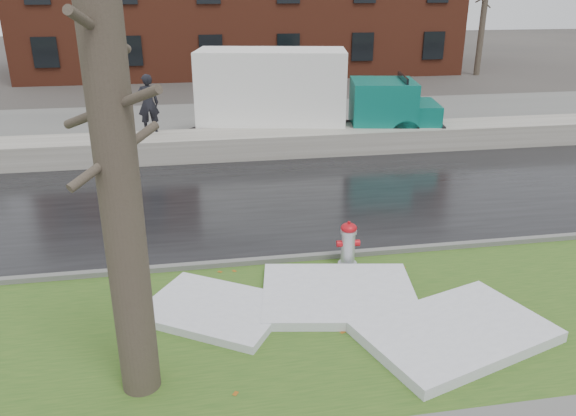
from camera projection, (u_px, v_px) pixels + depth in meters
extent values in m
plane|color=#47423D|center=(287.00, 288.00, 10.10)|extent=(120.00, 120.00, 0.00)
cube|color=#2C4F1A|center=(300.00, 326.00, 8.95)|extent=(60.00, 4.50, 0.04)
cube|color=black|center=(257.00, 200.00, 14.22)|extent=(60.00, 7.00, 0.03)
cube|color=slate|center=(231.00, 125.00, 22.01)|extent=(60.00, 9.00, 0.03)
cube|color=slate|center=(278.00, 260.00, 11.00)|extent=(60.00, 0.15, 0.14)
cube|color=#B0ABA1|center=(241.00, 144.00, 17.94)|extent=(60.00, 1.60, 0.75)
cylinder|color=brown|center=(105.00, 21.00, 31.78)|extent=(0.36, 0.36, 6.50)
cylinder|color=brown|center=(103.00, 3.00, 31.44)|extent=(0.84, 1.62, 0.73)
cylinder|color=brown|center=(104.00, 15.00, 31.66)|extent=(1.40, 0.61, 0.63)
cylinder|color=brown|center=(483.00, 19.00, 33.45)|extent=(0.36, 0.36, 6.50)
cylinder|color=brown|center=(485.00, 3.00, 33.10)|extent=(0.84, 1.62, 0.73)
cylinder|color=brown|center=(484.00, 13.00, 33.32)|extent=(1.40, 0.61, 0.63)
cylinder|color=#ADAEB5|center=(348.00, 247.00, 10.70)|extent=(0.28, 0.28, 0.80)
ellipsoid|color=#AF0E15|center=(349.00, 228.00, 10.55)|extent=(0.32, 0.32, 0.18)
cylinder|color=#AF0E15|center=(349.00, 223.00, 10.52)|extent=(0.06, 0.06, 0.06)
cylinder|color=#AF0E15|center=(340.00, 244.00, 10.65)|extent=(0.12, 0.13, 0.13)
cylinder|color=#AF0E15|center=(357.00, 243.00, 10.69)|extent=(0.12, 0.13, 0.13)
cylinder|color=#ADAEB5|center=(346.00, 240.00, 10.82)|extent=(0.17, 0.12, 0.16)
cylinder|color=brown|center=(116.00, 162.00, 6.44)|extent=(0.66, 0.66, 6.29)
cylinder|color=brown|center=(110.00, 108.00, 6.21)|extent=(1.25, 1.10, 0.65)
cylinder|color=brown|center=(101.00, 32.00, 5.91)|extent=(0.48, 1.36, 0.59)
cylinder|color=brown|center=(115.00, 155.00, 6.41)|extent=(1.01, 0.99, 0.56)
cube|color=black|center=(306.00, 125.00, 19.43)|extent=(7.31, 2.30, 0.20)
cube|color=white|center=(272.00, 87.00, 18.97)|extent=(5.26, 3.18, 2.45)
cube|color=#0C7063|center=(382.00, 103.00, 19.09)|extent=(2.47, 2.55, 1.55)
cube|color=#0C7063|center=(420.00, 114.00, 19.20)|extent=(1.46, 2.17, 0.82)
cube|color=black|center=(402.00, 87.00, 18.88)|extent=(0.42, 1.80, 0.82)
cube|color=black|center=(187.00, 133.00, 19.63)|extent=(1.74, 1.37, 0.61)
cylinder|color=black|center=(405.00, 135.00, 18.51)|extent=(1.03, 0.46, 1.00)
cylinder|color=black|center=(396.00, 122.00, 20.28)|extent=(1.03, 0.46, 1.00)
cylinder|color=black|center=(279.00, 135.00, 18.60)|extent=(1.03, 0.46, 1.00)
cylinder|color=black|center=(281.00, 122.00, 20.37)|extent=(1.03, 0.46, 1.00)
cylinder|color=black|center=(235.00, 134.00, 18.63)|extent=(1.03, 0.46, 1.00)
cylinder|color=black|center=(241.00, 121.00, 20.40)|extent=(1.03, 0.46, 1.00)
imported|color=black|center=(148.00, 103.00, 17.57)|extent=(0.73, 0.55, 1.82)
cube|color=silver|center=(339.00, 294.00, 9.67)|extent=(2.90, 2.41, 0.16)
cube|color=silver|center=(214.00, 309.00, 9.26)|extent=(2.71, 2.53, 0.14)
cube|color=silver|center=(455.00, 332.00, 8.60)|extent=(3.22, 2.59, 0.18)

